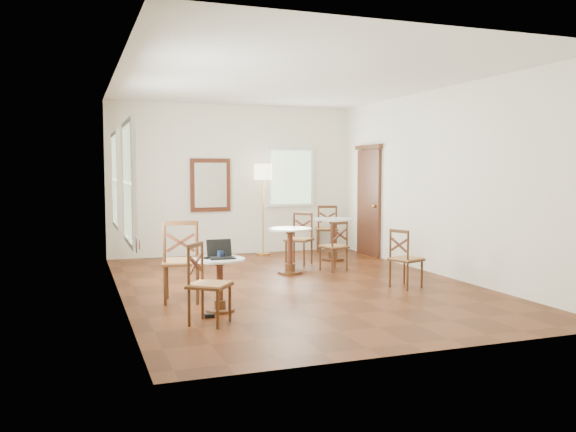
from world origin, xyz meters
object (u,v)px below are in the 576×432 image
object	(u,v)px
chair_near_a	(181,261)
cafe_table_mid	(290,245)
chair_back_b	(299,239)
water_glass	(232,253)
cafe_table_near	(220,279)
mouse	(206,258)
cafe_table_back	(333,234)
floor_lamp	(263,178)
laptop	(220,254)
chair_back_a	(327,228)
chair_mid_a	(334,246)
chair_mid_b	(405,259)
chair_near_b	(208,284)
power_adapter	(209,316)
navy_mug	(221,255)

from	to	relation	value
chair_near_a	cafe_table_mid	bearing A→B (deg)	-131.18
chair_back_b	water_glass	distance (m)	3.60
cafe_table_near	mouse	world-z (taller)	mouse
cafe_table_back	chair_near_a	xyz separation A→B (m)	(-3.29, -2.61, 0.04)
floor_lamp	laptop	bearing A→B (deg)	-113.52
mouse	water_glass	xyz separation A→B (m)	(0.34, 0.06, 0.03)
cafe_table_back	chair_back_a	xyz separation A→B (m)	(0.38, 1.16, -0.01)
chair_mid_a	mouse	bearing A→B (deg)	23.62
chair_mid_b	cafe_table_mid	bearing A→B (deg)	14.22
chair_mid_a	mouse	distance (m)	3.43
laptop	mouse	bearing A→B (deg)	-175.83
floor_lamp	water_glass	xyz separation A→B (m)	(-1.75, -4.35, -0.85)
laptop	water_glass	world-z (taller)	laptop
chair_near_b	chair_mid_b	size ratio (longest dim) A/B	1.05
cafe_table_back	chair_near_a	bearing A→B (deg)	-141.58
laptop	power_adapter	world-z (taller)	laptop
power_adapter	chair_near_b	bearing A→B (deg)	-105.42
navy_mug	chair_back_b	bearing A→B (deg)	54.47
chair_near_b	navy_mug	world-z (taller)	chair_near_b
chair_mid_b	chair_back_b	xyz separation A→B (m)	(-0.66, 2.54, 0.04)
floor_lamp	mouse	bearing A→B (deg)	-115.34
cafe_table_near	laptop	size ratio (longest dim) A/B	2.11
mouse	navy_mug	distance (m)	0.18
chair_near_a	cafe_table_near	bearing A→B (deg)	128.73
chair_near_b	floor_lamp	xyz separation A→B (m)	(2.19, 4.94, 1.10)
chair_near_b	chair_back_a	distance (m)	6.12
chair_near_a	laptop	size ratio (longest dim) A/B	3.49
cafe_table_mid	chair_near_b	size ratio (longest dim) A/B	0.84
chair_near_b	chair_back_b	size ratio (longest dim) A/B	0.96
cafe_table_near	chair_back_b	xyz separation A→B (m)	(2.19, 3.05, 0.06)
chair_back_a	chair_back_b	world-z (taller)	chair_back_a
cafe_table_near	chair_back_a	xyz separation A→B (m)	(3.33, 4.44, 0.08)
chair_mid_b	chair_back_b	distance (m)	2.62
chair_near_b	water_glass	xyz separation A→B (m)	(0.43, 0.59, 0.25)
chair_back_b	navy_mug	distance (m)	3.75
power_adapter	laptop	bearing A→B (deg)	53.74
cafe_table_mid	navy_mug	size ratio (longest dim) A/B	6.64
cafe_table_back	water_glass	distance (m)	4.25
chair_back_b	laptop	xyz separation A→B (m)	(-2.17, -3.03, 0.24)
laptop	chair_near_b	bearing A→B (deg)	-117.32
chair_near_a	mouse	world-z (taller)	chair_near_a
chair_near_a	floor_lamp	bearing A→B (deg)	-109.32
chair_back_b	mouse	size ratio (longest dim) A/B	10.69
chair_near_b	navy_mug	bearing A→B (deg)	9.42
chair_near_b	chair_back_a	bearing A→B (deg)	1.13
chair_mid_a	water_glass	distance (m)	3.13
chair_mid_a	floor_lamp	bearing A→B (deg)	-91.96
laptop	navy_mug	size ratio (longest dim) A/B	2.70
floor_lamp	cafe_table_mid	bearing A→B (deg)	-95.96
laptop	mouse	world-z (taller)	laptop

